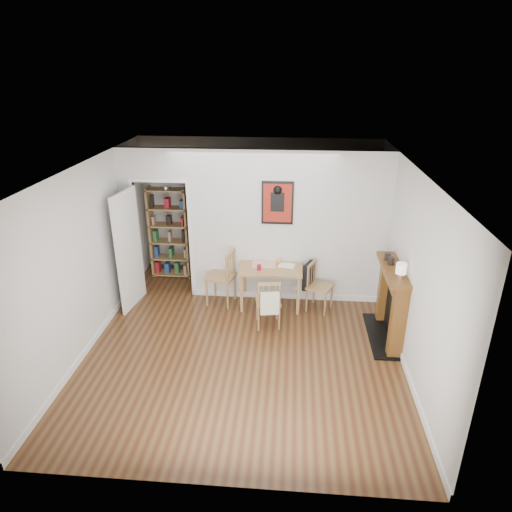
# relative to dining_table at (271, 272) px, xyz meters

# --- Properties ---
(ground) EXTENTS (5.20, 5.20, 0.00)m
(ground) POSITION_rel_dining_table_xyz_m (-0.32, -1.09, -0.63)
(ground) COLOR #52381A
(ground) RESTS_ON ground
(room_shell) EXTENTS (5.20, 5.20, 5.20)m
(room_shell) POSITION_rel_dining_table_xyz_m (-0.22, 0.25, 0.67)
(room_shell) COLOR #BABAB8
(room_shell) RESTS_ON ground
(dining_table) EXTENTS (1.04, 0.66, 0.71)m
(dining_table) POSITION_rel_dining_table_xyz_m (0.00, 0.00, 0.00)
(dining_table) COLOR #987447
(dining_table) RESTS_ON ground
(chair_left) EXTENTS (0.58, 0.58, 0.97)m
(chair_left) POSITION_rel_dining_table_xyz_m (-0.85, 0.01, -0.14)
(chair_left) COLOR olive
(chair_left) RESTS_ON ground
(chair_right) EXTENTS (0.59, 0.55, 0.84)m
(chair_right) POSITION_rel_dining_table_xyz_m (0.81, -0.08, -0.19)
(chair_right) COLOR olive
(chair_right) RESTS_ON ground
(chair_front) EXTENTS (0.48, 0.52, 0.83)m
(chair_front) POSITION_rel_dining_table_xyz_m (-0.01, -0.66, -0.20)
(chair_front) COLOR olive
(chair_front) RESTS_ON ground
(bookshelf) EXTENTS (0.74, 0.30, 1.75)m
(bookshelf) POSITION_rel_dining_table_xyz_m (-1.98, 1.04, 0.24)
(bookshelf) COLOR #987447
(bookshelf) RESTS_ON ground
(fireplace) EXTENTS (0.45, 1.25, 1.16)m
(fireplace) POSITION_rel_dining_table_xyz_m (1.84, -0.84, -0.01)
(fireplace) COLOR brown
(fireplace) RESTS_ON ground
(red_glass) EXTENTS (0.07, 0.07, 0.09)m
(red_glass) POSITION_rel_dining_table_xyz_m (-0.19, -0.12, 0.13)
(red_glass) COLOR maroon
(red_glass) RESTS_ON dining_table
(orange_fruit) EXTENTS (0.07, 0.07, 0.07)m
(orange_fruit) POSITION_rel_dining_table_xyz_m (0.13, 0.15, 0.12)
(orange_fruit) COLOR orange
(orange_fruit) RESTS_ON dining_table
(placemat) EXTENTS (0.41, 0.31, 0.00)m
(placemat) POSITION_rel_dining_table_xyz_m (-0.12, 0.10, 0.09)
(placemat) COLOR beige
(placemat) RESTS_ON dining_table
(notebook) EXTENTS (0.29, 0.23, 0.01)m
(notebook) POSITION_rel_dining_table_xyz_m (0.26, 0.08, 0.09)
(notebook) COLOR silver
(notebook) RESTS_ON dining_table
(mantel_lamp) EXTENTS (0.14, 0.14, 0.23)m
(mantel_lamp) POSITION_rel_dining_table_xyz_m (1.81, -1.21, 0.67)
(mantel_lamp) COLOR silver
(mantel_lamp) RESTS_ON fireplace
(ceramic_jar_a) EXTENTS (0.09, 0.09, 0.11)m
(ceramic_jar_a) POSITION_rel_dining_table_xyz_m (1.77, -0.73, 0.59)
(ceramic_jar_a) COLOR black
(ceramic_jar_a) RESTS_ON fireplace
(ceramic_jar_b) EXTENTS (0.09, 0.09, 0.11)m
(ceramic_jar_b) POSITION_rel_dining_table_xyz_m (1.75, -0.58, 0.59)
(ceramic_jar_b) COLOR black
(ceramic_jar_b) RESTS_ON fireplace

